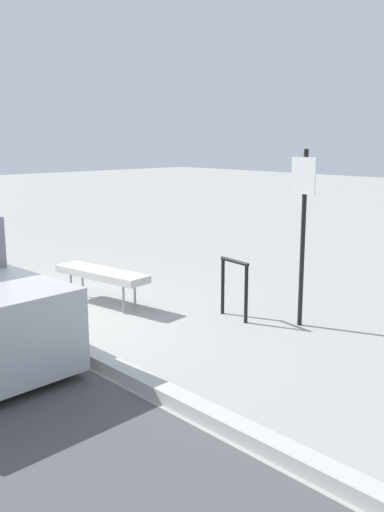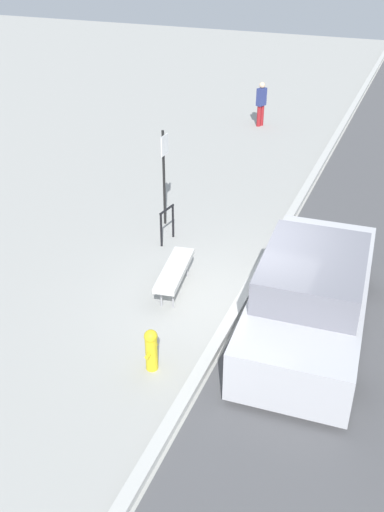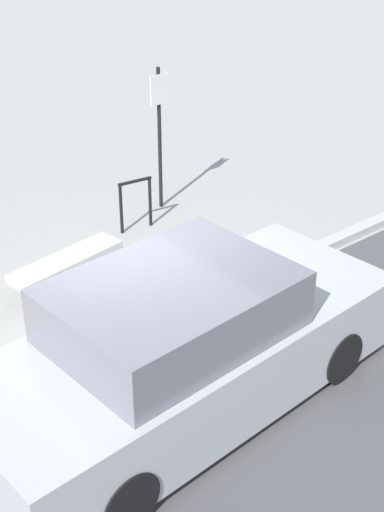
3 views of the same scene
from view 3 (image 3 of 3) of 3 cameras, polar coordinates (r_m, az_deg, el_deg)
ground_plane at (r=8.60m, az=-5.49°, el=-6.73°), size 60.00×60.00×0.00m
curb at (r=8.56m, az=-5.51°, el=-6.38°), size 60.00×0.20×0.13m
bench at (r=9.36m, az=-10.01°, el=-0.46°), size 1.65×0.65×0.53m
bike_rack at (r=10.90m, az=-4.54°, el=4.54°), size 0.55×0.12×0.83m
sign_post at (r=11.31m, az=-2.59°, el=10.35°), size 0.36×0.08×2.30m
parked_car_near at (r=7.26m, az=-0.67°, el=-7.43°), size 4.82×2.11×1.56m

